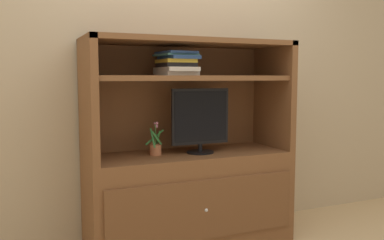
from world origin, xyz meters
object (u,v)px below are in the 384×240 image
tv_monitor (200,120)px  potted_plant (156,147)px  media_console (189,178)px  magazine_stack (176,64)px

tv_monitor → potted_plant: 0.39m
tv_monitor → potted_plant: tv_monitor is taller
media_console → magazine_stack: 0.85m
potted_plant → magazine_stack: magazine_stack is taller
media_console → potted_plant: (-0.26, 0.01, 0.25)m
magazine_stack → media_console: bearing=3.6°
media_console → tv_monitor: media_console is taller
media_console → potted_plant: media_console is taller
media_console → tv_monitor: size_ratio=3.19×
media_console → magazine_stack: media_console is taller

